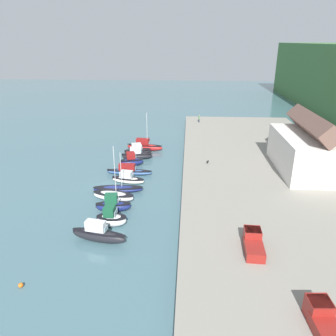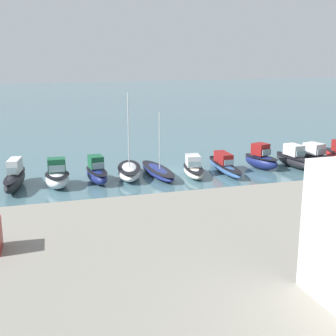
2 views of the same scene
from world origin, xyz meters
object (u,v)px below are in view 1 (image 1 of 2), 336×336
moored_boat_3 (132,161)px  mooring_buoy_0 (21,285)px  moored_boat_1 (138,151)px  moored_boat_2 (137,155)px  moored_boat_8 (113,205)px  moored_boat_0 (144,146)px  moored_boat_4 (129,171)px  moored_boat_5 (128,179)px  moored_boat_10 (98,234)px  pickup_truck_0 (323,320)px  person_on_quay (199,118)px  moored_boat_6 (118,189)px  moored_boat_7 (113,196)px  moored_boat_9 (111,218)px  dog_on_quay (208,161)px  pickup_truck_1 (253,242)px

moored_boat_3 → mooring_buoy_0: (35.02, -5.52, -0.80)m
moored_boat_1 → moored_boat_3: moored_boat_3 is taller
moored_boat_2 → moored_boat_8: 22.68m
moored_boat_0 → moored_boat_8: 28.61m
moored_boat_4 → moored_boat_5: moored_boat_5 is taller
moored_boat_8 → moored_boat_10: 7.86m
moored_boat_8 → moored_boat_10: size_ratio=0.72×
pickup_truck_0 → person_on_quay: bearing=93.1°
moored_boat_3 → moored_boat_6: bearing=-20.5°
moored_boat_7 → moored_boat_10: 11.40m
moored_boat_0 → moored_boat_9: 32.53m
moored_boat_0 → moored_boat_5: 18.37m
moored_boat_1 → moored_boat_8: size_ratio=1.19×
dog_on_quay → moored_boat_8: bearing=76.6°
moored_boat_4 → moored_boat_6: (7.47, -0.48, -0.22)m
moored_boat_5 → dog_on_quay: 15.73m
moored_boat_2 → moored_boat_5: size_ratio=1.09×
moored_boat_1 → pickup_truck_0: bearing=9.0°
moored_boat_7 → moored_boat_0: bearing=-172.3°
moored_boat_4 → pickup_truck_1: bearing=39.0°
moored_boat_1 → person_on_quay: bearing=134.3°
moored_boat_4 → moored_boat_1: bearing=-177.7°
moored_boat_1 → moored_boat_2: 2.88m
moored_boat_2 → person_on_quay: size_ratio=3.14×
moored_boat_5 → person_on_quay: bearing=171.9°
moored_boat_10 → dog_on_quay: bearing=160.1°
moored_boat_3 → pickup_truck_1: (28.85, 18.70, 1.23)m
pickup_truck_0 → mooring_buoy_0: size_ratio=9.59×
moored_boat_2 → moored_boat_3: bearing=-12.5°
pickup_truck_0 → moored_boat_6: bearing=126.0°
moored_boat_6 → pickup_truck_1: 25.37m
moored_boat_6 → moored_boat_10: size_ratio=1.16×
moored_boat_5 → person_on_quay: 42.66m
moored_boat_2 → moored_boat_3: moored_boat_3 is taller
moored_boat_3 → moored_boat_10: size_ratio=0.69×
moored_boat_8 → moored_boat_9: size_ratio=1.27×
moored_boat_7 → pickup_truck_0: 33.50m
moored_boat_4 → moored_boat_6: size_ratio=1.03×
moored_boat_4 → moored_boat_8: (14.04, 0.14, 0.26)m
moored_boat_0 → moored_boat_4: moored_boat_0 is taller
moored_boat_2 → moored_boat_6: moored_boat_6 is taller
moored_boat_10 → moored_boat_6: bearing=-167.1°
moored_boat_0 → moored_boat_4: size_ratio=1.00×
moored_boat_9 → person_on_quay: 56.20m
moored_boat_4 → dog_on_quay: dog_on_quay is taller
pickup_truck_0 → person_on_quay: (-71.69, -8.31, 0.28)m
moored_boat_10 → moored_boat_9: bearing=-179.6°
moored_boat_0 → moored_boat_7: bearing=4.1°
moored_boat_10 → moored_boat_4: bearing=-169.1°
moored_boat_9 → dog_on_quay: moored_boat_9 is taller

